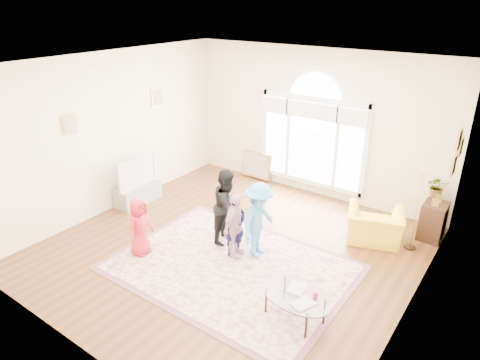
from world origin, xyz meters
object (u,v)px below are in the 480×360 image
Objects in this scene: tv_console at (138,194)px; television at (136,171)px; coffee_table at (295,295)px; armchair at (374,226)px; area_rug at (231,267)px.

television reaches higher than tv_console.
coffee_table is 2.66m from armchair.
area_rug is 3.20m from tv_console.
area_rug is at bearing 34.57° from armchair.
television is 0.89× the size of coffee_table.
armchair is at bearing 16.84° from television.
television is at bearing 174.76° from coffee_table.
armchair reaches higher than coffee_table.
coffee_table is at bearing -15.18° from tv_console.
tv_console is at bearing -2.38° from armchair.
television is at bearing -0.00° from tv_console.
armchair reaches higher than tv_console.
coffee_table is at bearing -17.49° from area_rug.
tv_console is at bearing 180.00° from television.
armchair is (1.61, 2.20, 0.30)m from area_rug.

